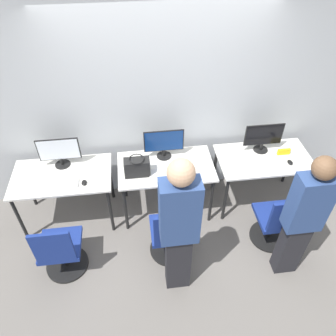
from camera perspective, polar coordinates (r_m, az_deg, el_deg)
name	(u,v)px	position (r m, az deg, el deg)	size (l,w,h in m)	color
ground_plane	(169,227)	(4.31, 0.23, -10.18)	(20.00, 20.00, 0.00)	slate
wall_back	(161,100)	(3.97, -1.25, 11.77)	(12.00, 0.05, 2.80)	#B7BCC1
desk_left	(63,180)	(4.12, -17.84, -2.02)	(1.17, 0.68, 0.76)	silver
monitor_left	(59,152)	(4.07, -18.42, 2.74)	(0.49, 0.18, 0.39)	black
keyboard_left	(59,184)	(3.94, -18.38, -2.68)	(0.43, 0.13, 0.02)	silver
mouse_left	(84,183)	(3.87, -14.40, -2.47)	(0.06, 0.09, 0.03)	black
office_chair_left	(61,252)	(3.85, -18.14, -13.73)	(0.48, 0.48, 0.87)	black
desk_center	(166,171)	(4.04, -0.37, -0.55)	(1.17, 0.68, 0.76)	silver
monitor_center	(164,143)	(3.99, -0.72, 4.38)	(0.49, 0.18, 0.39)	black
keyboard_center	(167,173)	(3.88, -0.14, -0.79)	(0.43, 0.13, 0.02)	silver
mouse_center	(191,169)	(3.92, 4.03, -0.20)	(0.06, 0.09, 0.03)	black
office_chair_center	(170,236)	(3.79, 0.44, -11.74)	(0.48, 0.48, 0.87)	black
person_center	(179,226)	(3.06, 1.95, -10.13)	(0.36, 0.23, 1.78)	#232328
desk_right	(263,163)	(4.33, 16.24, 0.90)	(1.17, 0.68, 0.76)	silver
monitor_right	(263,137)	(4.26, 16.29, 5.23)	(0.49, 0.18, 0.39)	black
keyboard_right	(269,166)	(4.16, 17.23, 0.39)	(0.43, 0.13, 0.02)	silver
mouse_right	(290,162)	(4.28, 20.49, 0.93)	(0.06, 0.09, 0.03)	black
office_chair_right	(276,223)	(4.10, 18.32, -9.07)	(0.48, 0.48, 0.87)	black
person_right	(304,217)	(3.50, 22.53, -7.81)	(0.36, 0.22, 1.66)	#232328
handbag	(137,167)	(3.81, -5.42, 0.18)	(0.30, 0.18, 0.25)	black
placard_right	(284,152)	(4.38, 19.51, 2.68)	(0.16, 0.03, 0.08)	yellow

